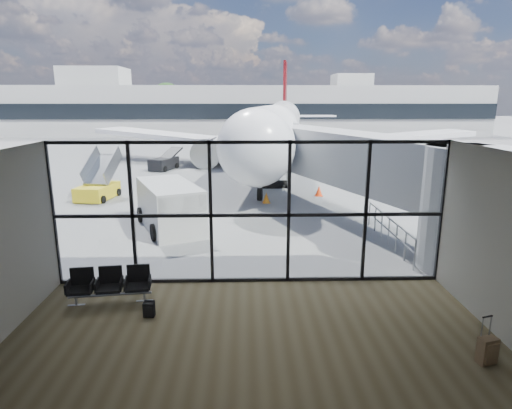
{
  "coord_description": "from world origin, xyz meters",
  "views": [
    {
      "loc": [
        -0.15,
        -12.73,
        5.63
      ],
      "look_at": [
        0.27,
        3.0,
        1.81
      ],
      "focal_mm": 30.0,
      "sensor_mm": 36.0,
      "label": 1
    }
  ],
  "objects_px": {
    "suitcase": "(488,350)",
    "belt_loader": "(165,163)",
    "airliner": "(277,128)",
    "mobile_stairs": "(98,189)",
    "seating_row": "(110,283)",
    "backpack": "(149,310)",
    "service_van": "(170,206)"
  },
  "relations": [
    {
      "from": "seating_row",
      "to": "service_van",
      "type": "distance_m",
      "value": 7.25
    },
    {
      "from": "backpack",
      "to": "belt_loader",
      "type": "height_order",
      "value": "belt_loader"
    },
    {
      "from": "airliner",
      "to": "belt_loader",
      "type": "bearing_deg",
      "value": -150.71
    },
    {
      "from": "seating_row",
      "to": "belt_loader",
      "type": "distance_m",
      "value": 24.63
    },
    {
      "from": "seating_row",
      "to": "airliner",
      "type": "xyz_separation_m",
      "value": [
        6.82,
        28.32,
        2.65
      ]
    },
    {
      "from": "seating_row",
      "to": "backpack",
      "type": "height_order",
      "value": "seating_row"
    },
    {
      "from": "suitcase",
      "to": "airliner",
      "type": "relative_size",
      "value": 0.03
    },
    {
      "from": "backpack",
      "to": "service_van",
      "type": "distance_m",
      "value": 8.24
    },
    {
      "from": "suitcase",
      "to": "mobile_stairs",
      "type": "relative_size",
      "value": 0.31
    },
    {
      "from": "belt_loader",
      "to": "backpack",
      "type": "bearing_deg",
      "value": -59.19
    },
    {
      "from": "belt_loader",
      "to": "seating_row",
      "type": "bearing_deg",
      "value": -61.79
    },
    {
      "from": "suitcase",
      "to": "belt_loader",
      "type": "height_order",
      "value": "belt_loader"
    },
    {
      "from": "service_van",
      "to": "belt_loader",
      "type": "distance_m",
      "value": 17.59
    },
    {
      "from": "seating_row",
      "to": "suitcase",
      "type": "height_order",
      "value": "suitcase"
    },
    {
      "from": "seating_row",
      "to": "backpack",
      "type": "distance_m",
      "value": 1.64
    },
    {
      "from": "belt_loader",
      "to": "service_van",
      "type": "bearing_deg",
      "value": -57.35
    },
    {
      "from": "mobile_stairs",
      "to": "belt_loader",
      "type": "bearing_deg",
      "value": 88.97
    },
    {
      "from": "service_van",
      "to": "mobile_stairs",
      "type": "xyz_separation_m",
      "value": [
        -5.31,
        6.25,
        -0.49
      ]
    },
    {
      "from": "airliner",
      "to": "backpack",
      "type": "bearing_deg",
      "value": -93.1
    },
    {
      "from": "airliner",
      "to": "service_van",
      "type": "height_order",
      "value": "airliner"
    },
    {
      "from": "airliner",
      "to": "seating_row",
      "type": "bearing_deg",
      "value": -95.94
    },
    {
      "from": "suitcase",
      "to": "belt_loader",
      "type": "xyz_separation_m",
      "value": [
        -12.03,
        27.72,
        0.24
      ]
    },
    {
      "from": "service_van",
      "to": "mobile_stairs",
      "type": "bearing_deg",
      "value": 107.21
    },
    {
      "from": "backpack",
      "to": "airliner",
      "type": "xyz_separation_m",
      "value": [
        5.53,
        29.27,
        3.01
      ]
    },
    {
      "from": "seating_row",
      "to": "suitcase",
      "type": "relative_size",
      "value": 2.11
    },
    {
      "from": "mobile_stairs",
      "to": "suitcase",
      "type": "bearing_deg",
      "value": -41.39
    },
    {
      "from": "backpack",
      "to": "suitcase",
      "type": "relative_size",
      "value": 0.4
    },
    {
      "from": "suitcase",
      "to": "service_van",
      "type": "bearing_deg",
      "value": 113.75
    },
    {
      "from": "suitcase",
      "to": "airliner",
      "type": "distance_m",
      "value": 31.8
    },
    {
      "from": "backpack",
      "to": "suitcase",
      "type": "height_order",
      "value": "suitcase"
    },
    {
      "from": "seating_row",
      "to": "mobile_stairs",
      "type": "bearing_deg",
      "value": 102.83
    },
    {
      "from": "seating_row",
      "to": "backpack",
      "type": "relative_size",
      "value": 5.25
    }
  ]
}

